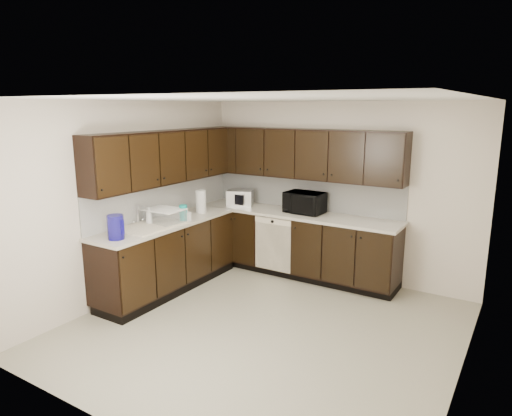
{
  "coord_description": "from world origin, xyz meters",
  "views": [
    {
      "loc": [
        2.39,
        -4.03,
        2.43
      ],
      "look_at": [
        -0.48,
        0.6,
        1.21
      ],
      "focal_mm": 32.0,
      "sensor_mm": 36.0,
      "label": 1
    }
  ],
  "objects": [
    {
      "name": "soap_bottle_b",
      "position": [
        -1.78,
        0.08,
        1.05
      ],
      "size": [
        0.09,
        0.09,
        0.23
      ],
      "primitive_type": "imported",
      "rotation": [
        0.0,
        0.0,
        -0.01
      ],
      "color": "gray",
      "rests_on": "countertop"
    },
    {
      "name": "lower_cabinets",
      "position": [
        -1.01,
        1.11,
        0.41
      ],
      "size": [
        3.0,
        2.8,
        0.9
      ],
      "color": "black",
      "rests_on": "floor"
    },
    {
      "name": "sink",
      "position": [
        -1.68,
        -0.01,
        0.88
      ],
      "size": [
        0.54,
        0.82,
        0.42
      ],
      "color": "beige",
      "rests_on": "countertop"
    },
    {
      "name": "blue_pitcher",
      "position": [
        -1.62,
        -0.61,
        1.08
      ],
      "size": [
        0.21,
        0.21,
        0.28
      ],
      "primitive_type": "cylinder",
      "rotation": [
        0.0,
        0.0,
        0.1
      ],
      "color": "#150F8A",
      "rests_on": "countertop"
    },
    {
      "name": "upper_cabinets",
      "position": [
        -1.1,
        1.2,
        1.77
      ],
      "size": [
        3.0,
        2.8,
        0.7
      ],
      "color": "black",
      "rests_on": "wall_back"
    },
    {
      "name": "wall_left",
      "position": [
        -2.0,
        0.0,
        1.25
      ],
      "size": [
        0.02,
        4.0,
        2.5
      ],
      "primitive_type": "cube",
      "color": "beige",
      "rests_on": "floor"
    },
    {
      "name": "wall_right",
      "position": [
        2.0,
        0.0,
        1.25
      ],
      "size": [
        0.02,
        4.0,
        2.5
      ],
      "primitive_type": "cube",
      "color": "beige",
      "rests_on": "floor"
    },
    {
      "name": "wall_front",
      "position": [
        0.0,
        -2.0,
        1.25
      ],
      "size": [
        4.0,
        0.02,
        2.5
      ],
      "primitive_type": "cube",
      "color": "beige",
      "rests_on": "floor"
    },
    {
      "name": "soap_bottle_a",
      "position": [
        -1.48,
        0.47,
        1.03
      ],
      "size": [
        0.09,
        0.09,
        0.18
      ],
      "primitive_type": "imported",
      "rotation": [
        0.0,
        0.0,
        -0.14
      ],
      "color": "gray",
      "rests_on": "countertop"
    },
    {
      "name": "storage_bin",
      "position": [
        -1.66,
        0.24,
        1.03
      ],
      "size": [
        0.5,
        0.4,
        0.18
      ],
      "primitive_type": "cube",
      "rotation": [
        0.0,
        0.0,
        -0.12
      ],
      "color": "silver",
      "rests_on": "countertop"
    },
    {
      "name": "ceiling",
      "position": [
        0.0,
        0.0,
        2.5
      ],
      "size": [
        4.0,
        4.0,
        0.0
      ],
      "primitive_type": "plane",
      "rotation": [
        3.14,
        0.0,
        0.0
      ],
      "color": "white",
      "rests_on": "wall_back"
    },
    {
      "name": "dishwasher",
      "position": [
        -0.7,
        1.41,
        0.55
      ],
      "size": [
        0.58,
        0.04,
        0.78
      ],
      "color": "beige",
      "rests_on": "lower_cabinets"
    },
    {
      "name": "paper_towel_roll",
      "position": [
        -1.64,
        0.96,
        1.1
      ],
      "size": [
        0.17,
        0.17,
        0.32
      ],
      "primitive_type": "cylinder",
      "rotation": [
        0.0,
        0.0,
        -0.15
      ],
      "color": "silver",
      "rests_on": "countertop"
    },
    {
      "name": "microwave",
      "position": [
        -0.37,
        1.73,
        1.09
      ],
      "size": [
        0.56,
        0.39,
        0.3
      ],
      "primitive_type": "imported",
      "rotation": [
        0.0,
        0.0,
        -0.04
      ],
      "color": "black",
      "rests_on": "countertop"
    },
    {
      "name": "countertop",
      "position": [
        -1.01,
        1.11,
        0.92
      ],
      "size": [
        3.03,
        2.83,
        0.04
      ],
      "color": "beige",
      "rests_on": "lower_cabinets"
    },
    {
      "name": "floor",
      "position": [
        0.0,
        0.0,
        0.0
      ],
      "size": [
        4.0,
        4.0,
        0.0
      ],
      "primitive_type": "plane",
      "color": "#A39D86",
      "rests_on": "ground"
    },
    {
      "name": "backsplash",
      "position": [
        -1.22,
        1.32,
        1.18
      ],
      "size": [
        3.0,
        2.8,
        0.48
      ],
      "color": "silver",
      "rests_on": "countertop"
    },
    {
      "name": "toaster_oven",
      "position": [
        -1.43,
        1.66,
        1.06
      ],
      "size": [
        0.46,
        0.41,
        0.24
      ],
      "primitive_type": "cube",
      "rotation": [
        0.0,
        0.0,
        0.41
      ],
      "color": "#B7B8BA",
      "rests_on": "countertop"
    },
    {
      "name": "wall_back",
      "position": [
        0.0,
        2.0,
        1.25
      ],
      "size": [
        4.0,
        0.02,
        2.5
      ],
      "primitive_type": "cube",
      "color": "beige",
      "rests_on": "floor"
    },
    {
      "name": "teal_tumbler",
      "position": [
        -1.49,
        0.42,
        1.05
      ],
      "size": [
        0.13,
        0.13,
        0.23
      ],
      "primitive_type": "cylinder",
      "rotation": [
        0.0,
        0.0,
        0.26
      ],
      "color": "#0B837E",
      "rests_on": "countertop"
    }
  ]
}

